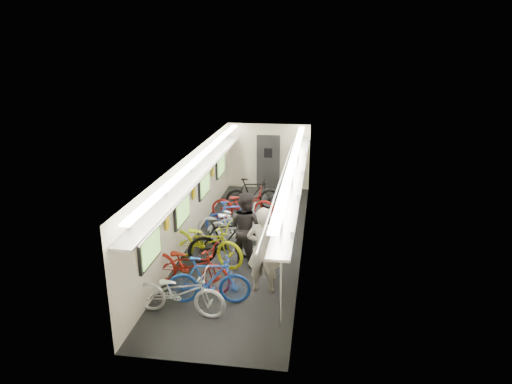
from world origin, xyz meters
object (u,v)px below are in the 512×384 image
(passenger_near, at_px, (263,250))
(backpack, at_px, (266,221))
(passenger_mid, at_px, (246,228))
(bicycle_1, at_px, (209,280))
(bicycle_0, at_px, (180,292))

(passenger_near, height_order, backpack, passenger_near)
(passenger_near, xyz_separation_m, passenger_mid, (-0.59, 1.31, -0.06))
(bicycle_1, height_order, passenger_near, passenger_near)
(passenger_mid, height_order, backpack, passenger_mid)
(passenger_mid, relative_size, backpack, 4.75)
(passenger_near, distance_m, passenger_mid, 1.44)
(passenger_near, bearing_deg, backpack, -85.57)
(passenger_near, relative_size, backpack, 5.06)
(bicycle_1, bearing_deg, backpack, -40.35)
(bicycle_0, distance_m, passenger_mid, 2.64)
(bicycle_1, bearing_deg, passenger_near, -64.81)
(passenger_mid, distance_m, backpack, 0.80)
(passenger_near, bearing_deg, passenger_mid, -63.62)
(bicycle_0, distance_m, passenger_near, 1.94)
(passenger_near, relative_size, passenger_mid, 1.06)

